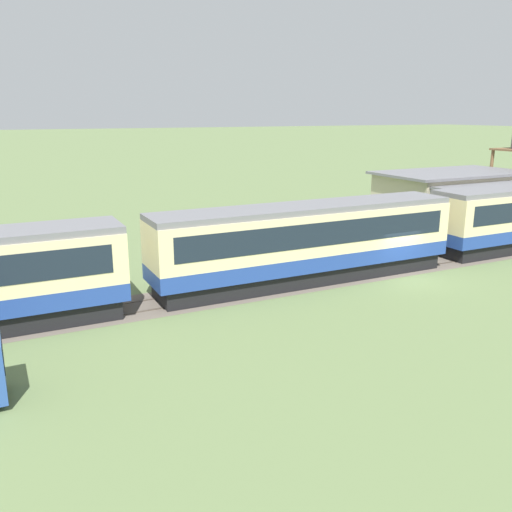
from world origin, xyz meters
TOP-DOWN VIEW (x-y plane):
  - ground_plane at (0.00, 0.00)m, footprint 600.00×600.00m
  - passenger_train at (-14.20, 1.98)m, footprint 72.78×3.12m
  - railway_track at (-10.97, 1.98)m, footprint 145.14×3.60m
  - station_building at (13.83, 10.55)m, footprint 12.26×8.24m

SIDE VIEW (x-z plane):
  - ground_plane at x=0.00m, z-range 0.00..0.00m
  - railway_track at x=-10.97m, z-range -0.01..0.03m
  - station_building at x=13.83m, z-range 0.03..4.25m
  - passenger_train at x=-14.20m, z-range 0.23..4.43m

